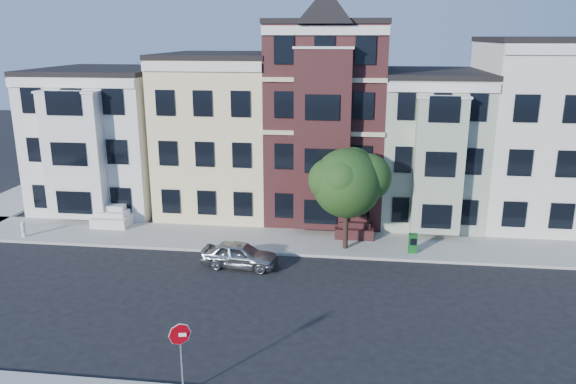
# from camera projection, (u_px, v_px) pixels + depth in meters

# --- Properties ---
(ground) EXTENTS (120.00, 120.00, 0.00)m
(ground) POSITION_uv_depth(u_px,v_px,m) (305.00, 311.00, 24.09)
(ground) COLOR black
(far_sidewalk) EXTENTS (60.00, 4.00, 0.15)m
(far_sidewalk) POSITION_uv_depth(u_px,v_px,m) (319.00, 243.00, 31.71)
(far_sidewalk) COLOR #9E9B93
(far_sidewalk) RESTS_ON ground
(house_white) EXTENTS (8.00, 9.00, 9.00)m
(house_white) POSITION_uv_depth(u_px,v_px,m) (109.00, 139.00, 38.54)
(house_white) COLOR silver
(house_white) RESTS_ON ground
(house_yellow) EXTENTS (7.00, 9.00, 10.00)m
(house_yellow) POSITION_uv_depth(u_px,v_px,m) (223.00, 134.00, 37.43)
(house_yellow) COLOR beige
(house_yellow) RESTS_ON ground
(house_brown) EXTENTS (7.00, 9.00, 12.00)m
(house_brown) POSITION_uv_depth(u_px,v_px,m) (328.00, 121.00, 36.31)
(house_brown) COLOR #371818
(house_brown) RESTS_ON ground
(house_green) EXTENTS (6.00, 9.00, 9.00)m
(house_green) POSITION_uv_depth(u_px,v_px,m) (429.00, 147.00, 35.93)
(house_green) COLOR #9CAB91
(house_green) RESTS_ON ground
(house_cream) EXTENTS (8.00, 9.00, 11.00)m
(house_cream) POSITION_uv_depth(u_px,v_px,m) (545.00, 134.00, 34.80)
(house_cream) COLOR silver
(house_cream) RESTS_ON ground
(street_tree) EXTENTS (6.96, 6.96, 6.85)m
(street_tree) POSITION_uv_depth(u_px,v_px,m) (347.00, 188.00, 29.82)
(street_tree) COLOR #2C511E
(street_tree) RESTS_ON far_sidewalk
(parked_car) EXTENTS (4.01, 1.93, 1.32)m
(parked_car) POSITION_uv_depth(u_px,v_px,m) (240.00, 255.00, 28.46)
(parked_car) COLOR gray
(parked_car) RESTS_ON ground
(newspaper_box) EXTENTS (0.48, 0.43, 1.03)m
(newspaper_box) POSITION_uv_depth(u_px,v_px,m) (413.00, 243.00, 30.03)
(newspaper_box) COLOR #11561B
(newspaper_box) RESTS_ON far_sidewalk
(fire_hydrant) EXTENTS (0.27, 0.27, 0.72)m
(fire_hydrant) POSITION_uv_depth(u_px,v_px,m) (24.00, 231.00, 32.38)
(fire_hydrant) COLOR silver
(fire_hydrant) RESTS_ON far_sidewalk
(stop_sign) EXTENTS (0.77, 0.26, 2.77)m
(stop_sign) POSITION_uv_depth(u_px,v_px,m) (181.00, 353.00, 18.08)
(stop_sign) COLOR #BE000B
(stop_sign) RESTS_ON near_sidewalk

